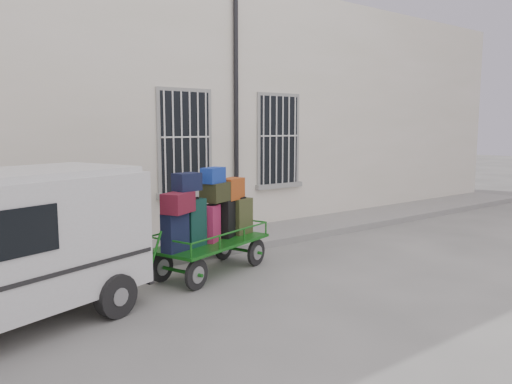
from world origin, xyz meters
name	(u,v)px	position (x,y,z in m)	size (l,w,h in m)	color
ground	(286,267)	(0.00, 0.00, 0.00)	(80.00, 80.00, 0.00)	#61615D
building	(151,111)	(0.00, 5.50, 3.00)	(24.00, 5.15, 6.00)	beige
sidewalk	(220,242)	(0.00, 2.20, 0.07)	(24.00, 1.70, 0.15)	gray
luggage_cart	(210,220)	(-1.32, 0.52, 0.96)	(2.64, 1.66, 1.87)	black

